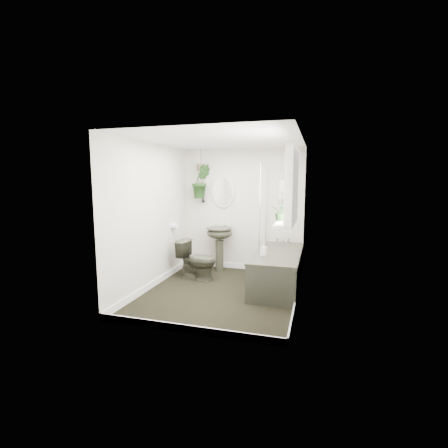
# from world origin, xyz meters

# --- Properties ---
(floor) EXTENTS (2.30, 2.80, 0.02)m
(floor) POSITION_xyz_m (0.00, 0.00, -0.01)
(floor) COLOR black
(floor) RESTS_ON ground
(ceiling) EXTENTS (2.30, 2.80, 0.02)m
(ceiling) POSITION_xyz_m (0.00, 0.00, 2.31)
(ceiling) COLOR white
(ceiling) RESTS_ON ground
(wall_back) EXTENTS (2.30, 0.02, 2.30)m
(wall_back) POSITION_xyz_m (0.00, 1.41, 1.15)
(wall_back) COLOR beige
(wall_back) RESTS_ON ground
(wall_front) EXTENTS (2.30, 0.02, 2.30)m
(wall_front) POSITION_xyz_m (0.00, -1.41, 1.15)
(wall_front) COLOR beige
(wall_front) RESTS_ON ground
(wall_left) EXTENTS (0.02, 2.80, 2.30)m
(wall_left) POSITION_xyz_m (-1.16, 0.00, 1.15)
(wall_left) COLOR beige
(wall_left) RESTS_ON ground
(wall_right) EXTENTS (0.02, 2.80, 2.30)m
(wall_right) POSITION_xyz_m (1.16, 0.00, 1.15)
(wall_right) COLOR beige
(wall_right) RESTS_ON ground
(skirting) EXTENTS (2.30, 2.80, 0.10)m
(skirting) POSITION_xyz_m (0.00, 0.00, 0.05)
(skirting) COLOR white
(skirting) RESTS_ON floor
(bathtub) EXTENTS (0.72, 1.72, 0.58)m
(bathtub) POSITION_xyz_m (0.80, 0.50, 0.29)
(bathtub) COLOR #2E2F23
(bathtub) RESTS_ON floor
(bath_screen) EXTENTS (0.04, 0.72, 1.40)m
(bath_screen) POSITION_xyz_m (0.47, 0.99, 1.28)
(bath_screen) COLOR silver
(bath_screen) RESTS_ON bathtub
(shower_box) EXTENTS (0.20, 0.10, 0.35)m
(shower_box) POSITION_xyz_m (0.80, 1.34, 1.55)
(shower_box) COLOR white
(shower_box) RESTS_ON wall_back
(oval_mirror) EXTENTS (0.46, 0.03, 0.62)m
(oval_mirror) POSITION_xyz_m (-0.38, 1.37, 1.50)
(oval_mirror) COLOR beige
(oval_mirror) RESTS_ON wall_back
(wall_sconce) EXTENTS (0.04, 0.04, 0.22)m
(wall_sconce) POSITION_xyz_m (-0.78, 1.36, 1.40)
(wall_sconce) COLOR black
(wall_sconce) RESTS_ON wall_back
(toilet_roll_holder) EXTENTS (0.11, 0.11, 0.11)m
(toilet_roll_holder) POSITION_xyz_m (-1.10, 0.70, 0.90)
(toilet_roll_holder) COLOR white
(toilet_roll_holder) RESTS_ON wall_left
(window_recess) EXTENTS (0.08, 1.00, 0.90)m
(window_recess) POSITION_xyz_m (1.09, -0.70, 1.65)
(window_recess) COLOR white
(window_recess) RESTS_ON wall_right
(window_sill) EXTENTS (0.18, 1.00, 0.04)m
(window_sill) POSITION_xyz_m (1.02, -0.70, 1.23)
(window_sill) COLOR white
(window_sill) RESTS_ON wall_right
(window_blinds) EXTENTS (0.01, 0.86, 0.76)m
(window_blinds) POSITION_xyz_m (1.04, -0.70, 1.65)
(window_blinds) COLOR white
(window_blinds) RESTS_ON wall_right
(toilet) EXTENTS (0.71, 0.45, 0.69)m
(toilet) POSITION_xyz_m (-0.60, 0.54, 0.35)
(toilet) COLOR #2E2F23
(toilet) RESTS_ON floor
(pedestal_sink) EXTENTS (0.49, 0.42, 0.84)m
(pedestal_sink) POSITION_xyz_m (-0.38, 1.15, 0.42)
(pedestal_sink) COLOR #2E2F23
(pedestal_sink) RESTS_ON floor
(sill_plant) EXTENTS (0.24, 0.22, 0.22)m
(sill_plant) POSITION_xyz_m (0.97, -0.74, 1.36)
(sill_plant) COLOR black
(sill_plant) RESTS_ON window_sill
(hanging_plant) EXTENTS (0.45, 0.42, 0.65)m
(hanging_plant) POSITION_xyz_m (-0.78, 1.25, 1.70)
(hanging_plant) COLOR black
(hanging_plant) RESTS_ON ceiling
(soap_bottle) EXTENTS (0.11, 0.11, 0.20)m
(soap_bottle) POSITION_xyz_m (0.62, 0.21, 0.68)
(soap_bottle) COLOR #292524
(soap_bottle) RESTS_ON bathtub
(hanging_pot) EXTENTS (0.16, 0.16, 0.12)m
(hanging_pot) POSITION_xyz_m (-0.78, 1.25, 1.96)
(hanging_pot) COLOR brown
(hanging_pot) RESTS_ON ceiling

